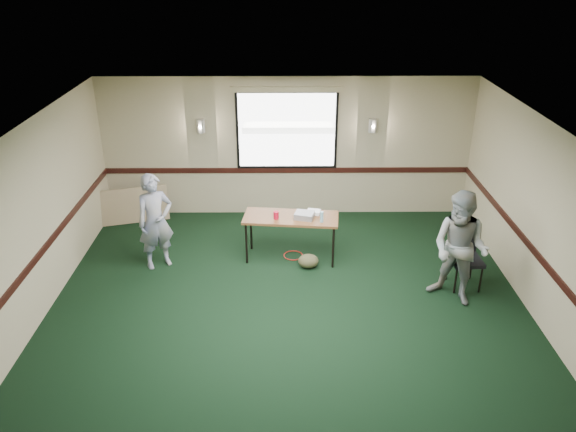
{
  "coord_description": "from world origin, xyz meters",
  "views": [
    {
      "loc": [
        -0.06,
        -6.18,
        4.76
      ],
      "look_at": [
        0.0,
        1.3,
        1.2
      ],
      "focal_mm": 35.0,
      "sensor_mm": 36.0,
      "label": 1
    }
  ],
  "objects_px": {
    "folding_table": "(291,220)",
    "person_left": "(155,221)",
    "person_right": "(460,249)",
    "projector": "(304,215)",
    "conference_chair": "(464,252)"
  },
  "relations": [
    {
      "from": "folding_table",
      "to": "person_left",
      "type": "xyz_separation_m",
      "value": [
        -2.19,
        -0.22,
        0.08
      ]
    },
    {
      "from": "folding_table",
      "to": "person_right",
      "type": "xyz_separation_m",
      "value": [
        2.42,
        -1.29,
        0.15
      ]
    },
    {
      "from": "folding_table",
      "to": "projector",
      "type": "relative_size",
      "value": 5.37
    },
    {
      "from": "folding_table",
      "to": "person_left",
      "type": "relative_size",
      "value": 1.0
    },
    {
      "from": "person_left",
      "to": "conference_chair",
      "type": "bearing_deg",
      "value": -37.58
    },
    {
      "from": "person_left",
      "to": "person_right",
      "type": "height_order",
      "value": "person_right"
    },
    {
      "from": "folding_table",
      "to": "person_right",
      "type": "bearing_deg",
      "value": -22.02
    },
    {
      "from": "conference_chair",
      "to": "person_right",
      "type": "xyz_separation_m",
      "value": [
        -0.25,
        -0.48,
        0.31
      ]
    },
    {
      "from": "folding_table",
      "to": "conference_chair",
      "type": "height_order",
      "value": "conference_chair"
    },
    {
      "from": "folding_table",
      "to": "person_right",
      "type": "height_order",
      "value": "person_right"
    },
    {
      "from": "folding_table",
      "to": "conference_chair",
      "type": "relative_size",
      "value": 1.7
    },
    {
      "from": "conference_chair",
      "to": "person_right",
      "type": "height_order",
      "value": "person_right"
    },
    {
      "from": "person_right",
      "to": "projector",
      "type": "bearing_deg",
      "value": -170.14
    },
    {
      "from": "person_left",
      "to": "person_right",
      "type": "bearing_deg",
      "value": -43.69
    },
    {
      "from": "projector",
      "to": "conference_chair",
      "type": "distance_m",
      "value": 2.57
    }
  ]
}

